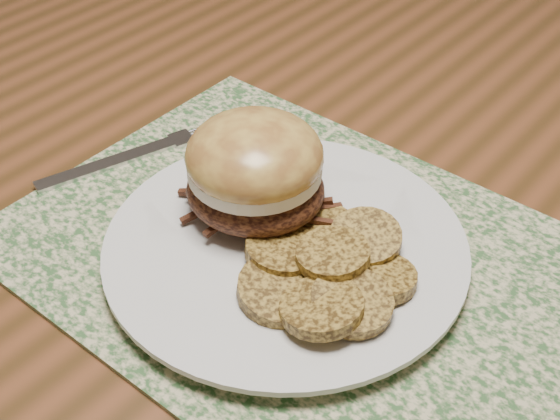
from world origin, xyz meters
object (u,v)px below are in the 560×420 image
object	(u,v)px
dinner_plate	(286,250)
fork	(136,155)
dining_table	(369,179)
pork_sandwich	(255,170)

from	to	relation	value
dinner_plate	fork	bearing A→B (deg)	174.90
dinner_plate	fork	world-z (taller)	dinner_plate
dining_table	pork_sandwich	distance (m)	0.25
dinner_plate	dining_table	bearing A→B (deg)	106.37
dining_table	dinner_plate	distance (m)	0.24
dinner_plate	pork_sandwich	world-z (taller)	pork_sandwich
dinner_plate	fork	xyz separation A→B (m)	(-0.19, 0.02, -0.01)
dining_table	dinner_plate	size ratio (longest dim) A/B	5.77
dining_table	pork_sandwich	bearing A→B (deg)	-83.93
dinner_plate	pork_sandwich	bearing A→B (deg)	161.51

